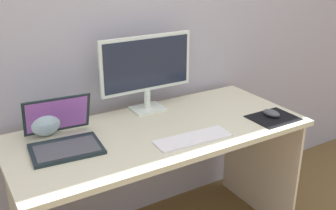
% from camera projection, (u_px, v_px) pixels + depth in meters
% --- Properties ---
extents(wall_back, '(6.00, 0.04, 2.50)m').
position_uv_depth(wall_back, '(122.00, 19.00, 2.14)').
color(wall_back, '#A39DA7').
rests_on(wall_back, ground_plane).
extents(desk, '(1.52, 0.68, 0.75)m').
position_uv_depth(desk, '(160.00, 155.00, 2.06)').
color(desk, beige).
rests_on(desk, ground_plane).
extents(monitor, '(0.55, 0.14, 0.43)m').
position_uv_depth(monitor, '(147.00, 68.00, 2.15)').
color(monitor, silver).
rests_on(monitor, desk).
extents(laptop, '(0.34, 0.34, 0.22)m').
position_uv_depth(laptop, '(63.00, 137.00, 1.82)').
color(laptop, black).
rests_on(laptop, desk).
extents(fishbowl, '(0.17, 0.17, 0.17)m').
position_uv_depth(fishbowl, '(44.00, 119.00, 1.92)').
color(fishbowl, silver).
rests_on(fishbowl, desk).
extents(keyboard_external, '(0.39, 0.14, 0.01)m').
position_uv_depth(keyboard_external, '(193.00, 139.00, 1.89)').
color(keyboard_external, white).
rests_on(keyboard_external, desk).
extents(mousepad, '(0.25, 0.20, 0.00)m').
position_uv_depth(mousepad, '(273.00, 118.00, 2.13)').
color(mousepad, black).
rests_on(mousepad, desk).
extents(mouse, '(0.07, 0.11, 0.04)m').
position_uv_depth(mouse, '(271.00, 113.00, 2.14)').
color(mouse, '#484848').
rests_on(mouse, mousepad).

